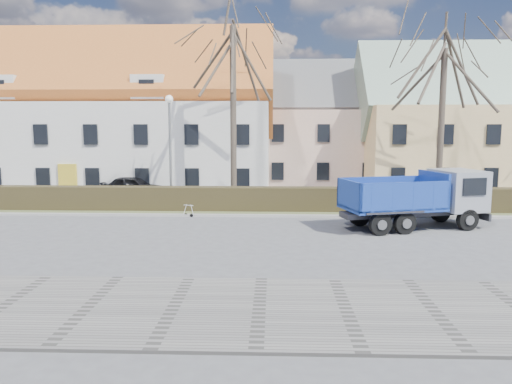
{
  "coord_description": "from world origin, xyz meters",
  "views": [
    {
      "loc": [
        0.35,
        -20.78,
        4.78
      ],
      "look_at": [
        -0.46,
        2.39,
        1.6
      ],
      "focal_mm": 35.0,
      "sensor_mm": 36.0,
      "label": 1
    }
  ],
  "objects_px": {
    "dump_truck": "(409,199)",
    "parked_car_a": "(135,187)",
    "cart_frame": "(185,210)",
    "streetlight": "(170,152)"
  },
  "relations": [
    {
      "from": "parked_car_a",
      "to": "dump_truck",
      "type": "bearing_deg",
      "value": -113.2
    },
    {
      "from": "dump_truck",
      "to": "cart_frame",
      "type": "relative_size",
      "value": 8.88
    },
    {
      "from": "dump_truck",
      "to": "parked_car_a",
      "type": "height_order",
      "value": "dump_truck"
    },
    {
      "from": "streetlight",
      "to": "cart_frame",
      "type": "relative_size",
      "value": 8.34
    },
    {
      "from": "streetlight",
      "to": "parked_car_a",
      "type": "bearing_deg",
      "value": 129.94
    },
    {
      "from": "dump_truck",
      "to": "cart_frame",
      "type": "xyz_separation_m",
      "value": [
        -10.81,
        2.57,
        -1.02
      ]
    },
    {
      "from": "cart_frame",
      "to": "parked_car_a",
      "type": "relative_size",
      "value": 0.18
    },
    {
      "from": "dump_truck",
      "to": "parked_car_a",
      "type": "bearing_deg",
      "value": 134.23
    },
    {
      "from": "streetlight",
      "to": "parked_car_a",
      "type": "distance_m",
      "value": 5.51
    },
    {
      "from": "cart_frame",
      "to": "parked_car_a",
      "type": "xyz_separation_m",
      "value": [
        -4.35,
        6.23,
        0.38
      ]
    }
  ]
}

